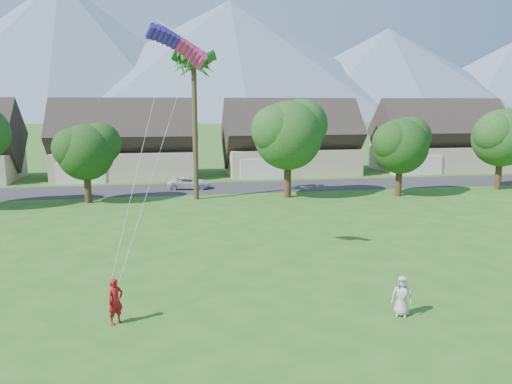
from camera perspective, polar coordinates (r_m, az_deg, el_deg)
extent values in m
plane|color=#2D6019|center=(17.02, 6.17, -18.71)|extent=(500.00, 500.00, 0.00)
cube|color=#2D2D30|center=(49.18, -4.85, 0.46)|extent=(90.00, 7.00, 0.01)
imported|color=#A41218|center=(19.82, -15.77, -11.93)|extent=(0.77, 0.74, 1.77)
imported|color=#B6B6B2|center=(20.62, 16.34, -11.32)|extent=(0.93, 0.81, 1.61)
imported|color=silver|center=(48.94, -7.64, 1.04)|extent=(4.36, 2.35, 1.16)
cone|color=slate|center=(280.24, -21.10, 14.90)|extent=(190.00, 190.00, 70.00)
cone|color=slate|center=(277.38, -2.95, 14.77)|extent=(240.00, 240.00, 62.00)
cone|color=slate|center=(301.62, 14.75, 12.94)|extent=(200.00, 200.00, 50.00)
cone|color=slate|center=(342.31, 27.24, 11.37)|extent=(180.00, 180.00, 45.00)
cube|color=beige|center=(57.89, -14.62, 3.11)|extent=(15.00, 8.00, 3.00)
cube|color=#382D28|center=(57.60, -14.76, 6.36)|extent=(15.75, 8.15, 8.15)
cube|color=silver|center=(54.45, -19.34, 2.02)|extent=(4.80, 0.12, 2.20)
cube|color=beige|center=(59.43, 3.99, 3.58)|extent=(15.00, 8.00, 3.00)
cube|color=#382D28|center=(59.15, 4.03, 6.75)|extent=(15.75, 8.15, 8.15)
cube|color=silver|center=(54.65, 0.73, 2.62)|extent=(4.80, 0.12, 2.20)
cube|color=beige|center=(66.60, 20.10, 3.69)|extent=(15.00, 8.00, 3.00)
cube|color=#382D28|center=(66.35, 20.27, 6.51)|extent=(15.75, 8.15, 8.15)
cube|color=silver|center=(61.08, 18.55, 2.88)|extent=(4.80, 0.12, 2.20)
cylinder|color=#47301C|center=(43.91, -18.65, 0.23)|extent=(0.56, 0.56, 2.18)
sphere|color=#214916|center=(43.51, -18.88, 4.30)|extent=(4.62, 4.62, 4.62)
cylinder|color=#47301C|center=(44.06, 3.63, 1.20)|extent=(0.62, 0.62, 2.82)
sphere|color=#214916|center=(43.62, 3.69, 6.46)|extent=(5.98, 5.98, 5.98)
cylinder|color=#47301C|center=(46.55, 15.98, 0.99)|extent=(0.58, 0.58, 2.30)
sphere|color=#214916|center=(46.16, 16.18, 5.05)|extent=(4.90, 4.90, 4.90)
cylinder|color=#47301C|center=(53.46, 25.95, 1.63)|extent=(0.60, 0.60, 2.56)
sphere|color=#214916|center=(53.11, 26.25, 5.56)|extent=(5.44, 5.44, 5.44)
cylinder|color=#4C3D26|center=(42.92, -6.98, 7.08)|extent=(0.44, 0.44, 12.00)
sphere|color=#286021|center=(43.06, -7.17, 15.48)|extent=(3.00, 3.00, 3.00)
cube|color=#3618B9|center=(24.58, -10.63, 16.44)|extent=(1.49, 1.08, 0.50)
cube|color=#DD2980|center=(24.61, -7.15, 16.52)|extent=(1.49, 1.08, 0.50)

